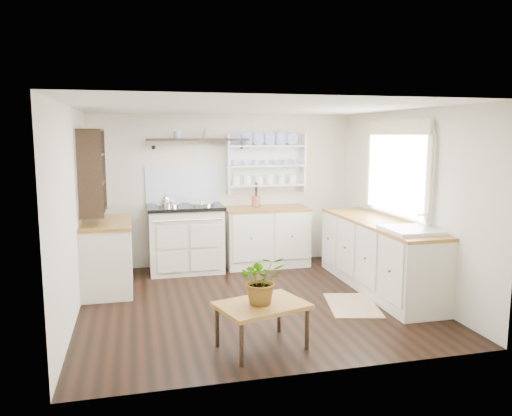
# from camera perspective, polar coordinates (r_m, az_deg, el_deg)

# --- Properties ---
(floor) EXTENTS (4.00, 3.80, 0.01)m
(floor) POSITION_cam_1_polar(r_m,az_deg,el_deg) (6.12, -0.43, -10.61)
(floor) COLOR black
(floor) RESTS_ON ground
(wall_back) EXTENTS (4.00, 0.02, 2.30)m
(wall_back) POSITION_cam_1_polar(r_m,az_deg,el_deg) (7.70, -3.71, 2.08)
(wall_back) COLOR beige
(wall_back) RESTS_ON ground
(wall_right) EXTENTS (0.02, 3.80, 2.30)m
(wall_right) POSITION_cam_1_polar(r_m,az_deg,el_deg) (6.60, 16.70, 0.69)
(wall_right) COLOR beige
(wall_right) RESTS_ON ground
(wall_left) EXTENTS (0.02, 3.80, 2.30)m
(wall_left) POSITION_cam_1_polar(r_m,az_deg,el_deg) (5.74, -20.28, -0.59)
(wall_left) COLOR beige
(wall_left) RESTS_ON ground
(ceiling) EXTENTS (4.00, 3.80, 0.01)m
(ceiling) POSITION_cam_1_polar(r_m,az_deg,el_deg) (5.80, -0.46, 11.42)
(ceiling) COLOR white
(ceiling) RESTS_ON wall_back
(window) EXTENTS (0.08, 1.55, 1.22)m
(window) POSITION_cam_1_polar(r_m,az_deg,el_deg) (6.67, 15.81, 4.38)
(window) COLOR white
(window) RESTS_ON wall_right
(aga_cooker) EXTENTS (1.09, 0.76, 1.01)m
(aga_cooker) POSITION_cam_1_polar(r_m,az_deg,el_deg) (7.39, -8.03, -3.39)
(aga_cooker) COLOR beige
(aga_cooker) RESTS_ON floor
(back_cabinets) EXTENTS (1.27, 0.63, 0.90)m
(back_cabinets) POSITION_cam_1_polar(r_m,az_deg,el_deg) (7.64, 1.17, -3.18)
(back_cabinets) COLOR silver
(back_cabinets) RESTS_ON floor
(right_cabinets) EXTENTS (0.62, 2.43, 0.90)m
(right_cabinets) POSITION_cam_1_polar(r_m,az_deg,el_deg) (6.67, 13.78, -5.16)
(right_cabinets) COLOR silver
(right_cabinets) RESTS_ON floor
(belfast_sink) EXTENTS (0.55, 0.60, 0.45)m
(belfast_sink) POSITION_cam_1_polar(r_m,az_deg,el_deg) (5.96, 17.22, -3.55)
(belfast_sink) COLOR white
(belfast_sink) RESTS_ON right_cabinets
(left_cabinets) EXTENTS (0.62, 1.13, 0.90)m
(left_cabinets) POSITION_cam_1_polar(r_m,az_deg,el_deg) (6.72, -16.59, -5.15)
(left_cabinets) COLOR silver
(left_cabinets) RESTS_ON floor
(plate_rack) EXTENTS (1.20, 0.22, 0.90)m
(plate_rack) POSITION_cam_1_polar(r_m,az_deg,el_deg) (7.77, 1.05, 5.15)
(plate_rack) COLOR white
(plate_rack) RESTS_ON wall_back
(high_shelf) EXTENTS (1.50, 0.29, 0.16)m
(high_shelf) POSITION_cam_1_polar(r_m,az_deg,el_deg) (7.47, -6.65, 7.68)
(high_shelf) COLOR black
(high_shelf) RESTS_ON wall_back
(left_shelving) EXTENTS (0.28, 0.80, 1.05)m
(left_shelving) POSITION_cam_1_polar(r_m,az_deg,el_deg) (6.57, -18.20, 4.10)
(left_shelving) COLOR black
(left_shelving) RESTS_ON wall_left
(kettle) EXTENTS (0.17, 0.17, 0.21)m
(kettle) POSITION_cam_1_polar(r_m,az_deg,el_deg) (7.16, -10.25, 0.56)
(kettle) COLOR silver
(kettle) RESTS_ON aga_cooker
(utensil_crock) EXTENTS (0.13, 0.13, 0.15)m
(utensil_crock) POSITION_cam_1_polar(r_m,az_deg,el_deg) (7.60, -0.03, 0.77)
(utensil_crock) COLOR brown
(utensil_crock) RESTS_ON back_cabinets
(center_table) EXTENTS (0.93, 0.78, 0.43)m
(center_table) POSITION_cam_1_polar(r_m,az_deg,el_deg) (4.74, 0.68, -11.38)
(center_table) COLOR brown
(center_table) RESTS_ON floor
(potted_plant) EXTENTS (0.43, 0.37, 0.47)m
(potted_plant) POSITION_cam_1_polar(r_m,az_deg,el_deg) (4.66, 0.68, -8.14)
(potted_plant) COLOR #3F7233
(potted_plant) RESTS_ON center_table
(floor_rug) EXTENTS (0.72, 0.95, 0.02)m
(floor_rug) POSITION_cam_1_polar(r_m,az_deg,el_deg) (6.07, 10.94, -10.86)
(floor_rug) COLOR #986E58
(floor_rug) RESTS_ON floor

